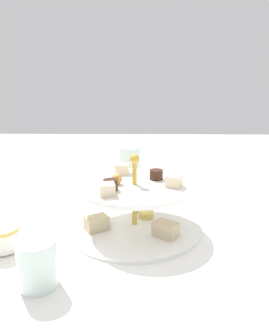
{
  "coord_description": "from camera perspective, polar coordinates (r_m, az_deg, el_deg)",
  "views": [
    {
      "loc": [
        -0.66,
        -0.01,
        0.33
      ],
      "look_at": [
        0.0,
        0.0,
        0.14
      ],
      "focal_mm": 34.43,
      "sensor_mm": 36.0,
      "label": 1
    }
  ],
  "objects": [
    {
      "name": "teacup_with_saucer",
      "position": [
        0.68,
        -22.09,
        -11.75
      ],
      "size": [
        0.09,
        0.09,
        0.05
      ],
      "color": "white",
      "rests_on": "ground_plane"
    },
    {
      "name": "tiered_serving_stand",
      "position": [
        0.71,
        -0.0,
        -7.21
      ],
      "size": [
        0.29,
        0.29,
        0.17
      ],
      "color": "white",
      "rests_on": "ground_plane"
    },
    {
      "name": "water_glass_tall_right",
      "position": [
        0.95,
        -0.8,
        -0.07
      ],
      "size": [
        0.07,
        0.07,
        0.13
      ],
      "primitive_type": "cylinder",
      "color": "silver",
      "rests_on": "ground_plane"
    },
    {
      "name": "butter_knife_right",
      "position": [
        0.89,
        -18.46,
        -6.33
      ],
      "size": [
        0.16,
        0.1,
        0.0
      ],
      "primitive_type": "cube",
      "rotation": [
        0.0,
        0.0,
        8.91
      ],
      "color": "silver",
      "rests_on": "ground_plane"
    },
    {
      "name": "butter_knife_left",
      "position": [
        0.85,
        20.88,
        -7.73
      ],
      "size": [
        0.16,
        0.09,
        0.0
      ],
      "primitive_type": "cube",
      "rotation": [
        0.0,
        0.0,
        6.72
      ],
      "color": "silver",
      "rests_on": "ground_plane"
    },
    {
      "name": "ground_plane",
      "position": [
        0.73,
        0.0,
        -10.57
      ],
      "size": [
        2.4,
        2.4,
        0.0
      ],
      "primitive_type": "plane",
      "color": "white"
    },
    {
      "name": "water_glass_short_left",
      "position": [
        0.56,
        -16.85,
        -15.88
      ],
      "size": [
        0.06,
        0.06,
        0.08
      ],
      "primitive_type": "cylinder",
      "color": "silver",
      "rests_on": "ground_plane"
    }
  ]
}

